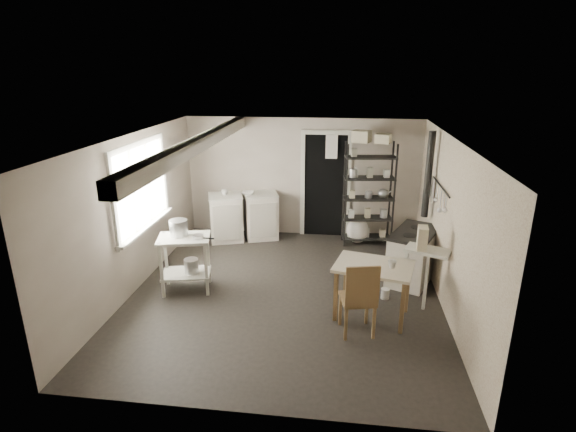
# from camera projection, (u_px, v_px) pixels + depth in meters

# --- Properties ---
(floor) EXTENTS (5.00, 5.00, 0.00)m
(floor) POSITION_uv_depth(u_px,v_px,m) (285.00, 292.00, 6.73)
(floor) COLOR black
(floor) RESTS_ON ground
(ceiling) EXTENTS (5.00, 5.00, 0.00)m
(ceiling) POSITION_uv_depth(u_px,v_px,m) (285.00, 138.00, 5.99)
(ceiling) COLOR silver
(ceiling) RESTS_ON wall_back
(wall_back) EXTENTS (4.50, 0.02, 2.30)m
(wall_back) POSITION_uv_depth(u_px,v_px,m) (302.00, 178.00, 8.71)
(wall_back) COLOR #B2A698
(wall_back) RESTS_ON ground
(wall_front) EXTENTS (4.50, 0.02, 2.30)m
(wall_front) POSITION_uv_depth(u_px,v_px,m) (249.00, 310.00, 4.01)
(wall_front) COLOR #B2A698
(wall_front) RESTS_ON ground
(wall_left) EXTENTS (0.02, 5.00, 2.30)m
(wall_left) POSITION_uv_depth(u_px,v_px,m) (135.00, 213.00, 6.63)
(wall_left) COLOR #B2A698
(wall_left) RESTS_ON ground
(wall_right) EXTENTS (0.02, 5.00, 2.30)m
(wall_right) POSITION_uv_depth(u_px,v_px,m) (449.00, 226.00, 6.09)
(wall_right) COLOR #B2A698
(wall_right) RESTS_ON ground
(window) EXTENTS (0.12, 1.76, 1.28)m
(window) POSITION_uv_depth(u_px,v_px,m) (140.00, 187.00, 6.70)
(window) COLOR beige
(window) RESTS_ON wall_left
(doorway) EXTENTS (0.96, 0.10, 2.08)m
(doorway) POSITION_uv_depth(u_px,v_px,m) (325.00, 186.00, 8.68)
(doorway) COLOR beige
(doorway) RESTS_ON ground
(ceiling_beam) EXTENTS (0.18, 5.00, 0.18)m
(ceiling_beam) POSITION_uv_depth(u_px,v_px,m) (199.00, 144.00, 6.17)
(ceiling_beam) COLOR beige
(ceiling_beam) RESTS_ON ceiling
(wallpaper_panel) EXTENTS (0.01, 5.00, 2.30)m
(wallpaper_panel) POSITION_uv_depth(u_px,v_px,m) (449.00, 226.00, 6.09)
(wallpaper_panel) COLOR beige
(wallpaper_panel) RESTS_ON wall_right
(utensil_rail) EXTENTS (0.06, 1.20, 0.44)m
(utensil_rail) POSITION_uv_depth(u_px,v_px,m) (440.00, 186.00, 6.53)
(utensil_rail) COLOR silver
(utensil_rail) RESTS_ON wall_right
(prep_table) EXTENTS (0.84, 0.68, 0.85)m
(prep_table) POSITION_uv_depth(u_px,v_px,m) (186.00, 265.00, 6.68)
(prep_table) COLOR beige
(prep_table) RESTS_ON ground
(stockpot) EXTENTS (0.33, 0.33, 0.29)m
(stockpot) POSITION_uv_depth(u_px,v_px,m) (179.00, 229.00, 6.57)
(stockpot) COLOR silver
(stockpot) RESTS_ON prep_table
(saucepan) EXTENTS (0.21, 0.21, 0.09)m
(saucepan) POSITION_uv_depth(u_px,v_px,m) (198.00, 238.00, 6.50)
(saucepan) COLOR silver
(saucepan) RESTS_ON prep_table
(bucket) EXTENTS (0.27, 0.27, 0.23)m
(bucket) POSITION_uv_depth(u_px,v_px,m) (191.00, 266.00, 6.67)
(bucket) COLOR silver
(bucket) RESTS_ON prep_table
(base_cabinets) EXTENTS (1.48, 0.97, 0.90)m
(base_cabinets) POSITION_uv_depth(u_px,v_px,m) (244.00, 216.00, 8.68)
(base_cabinets) COLOR beige
(base_cabinets) RESTS_ON ground
(mixing_bowl) EXTENTS (0.33, 0.33, 0.08)m
(mixing_bowl) POSITION_uv_depth(u_px,v_px,m) (248.00, 191.00, 8.49)
(mixing_bowl) COLOR silver
(mixing_bowl) RESTS_ON base_cabinets
(counter_cup) EXTENTS (0.16, 0.16, 0.10)m
(counter_cup) POSITION_uv_depth(u_px,v_px,m) (224.00, 191.00, 8.46)
(counter_cup) COLOR silver
(counter_cup) RESTS_ON base_cabinets
(shelf_rack) EXTENTS (0.95, 0.47, 1.92)m
(shelf_rack) POSITION_uv_depth(u_px,v_px,m) (369.00, 195.00, 8.27)
(shelf_rack) COLOR black
(shelf_rack) RESTS_ON ground
(shelf_jar) EXTENTS (0.12, 0.12, 0.20)m
(shelf_jar) POSITION_uv_depth(u_px,v_px,m) (355.00, 173.00, 8.15)
(shelf_jar) COLOR silver
(shelf_jar) RESTS_ON shelf_rack
(storage_box_a) EXTENTS (0.37, 0.35, 0.21)m
(storage_box_a) POSITION_uv_depth(u_px,v_px,m) (362.00, 137.00, 7.97)
(storage_box_a) COLOR beige
(storage_box_a) RESTS_ON shelf_rack
(storage_box_b) EXTENTS (0.31, 0.30, 0.16)m
(storage_box_b) POSITION_uv_depth(u_px,v_px,m) (383.00, 139.00, 7.87)
(storage_box_b) COLOR beige
(storage_box_b) RESTS_ON shelf_rack
(stove) EXTENTS (0.93, 1.17, 0.81)m
(stove) POSITION_uv_depth(u_px,v_px,m) (413.00, 253.00, 6.99)
(stove) COLOR beige
(stove) RESTS_ON ground
(stovepipe) EXTENTS (0.13, 0.13, 1.42)m
(stovepipe) POSITION_uv_depth(u_px,v_px,m) (428.00, 175.00, 7.04)
(stovepipe) COLOR black
(stovepipe) RESTS_ON stove
(side_ledge) EXTENTS (0.66, 0.52, 0.90)m
(side_ledge) POSITION_uv_depth(u_px,v_px,m) (424.00, 281.00, 6.13)
(side_ledge) COLOR beige
(side_ledge) RESTS_ON ground
(oats_box) EXTENTS (0.14, 0.22, 0.31)m
(oats_box) POSITION_uv_depth(u_px,v_px,m) (422.00, 241.00, 5.95)
(oats_box) COLOR beige
(oats_box) RESTS_ON side_ledge
(work_table) EXTENTS (1.13, 0.90, 0.75)m
(work_table) POSITION_uv_depth(u_px,v_px,m) (372.00, 291.00, 5.96)
(work_table) COLOR beige
(work_table) RESTS_ON ground
(table_cup) EXTENTS (0.13, 0.13, 0.10)m
(table_cup) POSITION_uv_depth(u_px,v_px,m) (392.00, 264.00, 5.74)
(table_cup) COLOR silver
(table_cup) RESTS_ON work_table
(chair) EXTENTS (0.49, 0.51, 0.99)m
(chair) POSITION_uv_depth(u_px,v_px,m) (358.00, 297.00, 5.57)
(chair) COLOR brown
(chair) RESTS_ON ground
(flour_sack) EXTENTS (0.50, 0.46, 0.50)m
(flour_sack) POSITION_uv_depth(u_px,v_px,m) (358.00, 231.00, 8.52)
(flour_sack) COLOR white
(flour_sack) RESTS_ON ground
(floor_crock) EXTENTS (0.16, 0.16, 0.15)m
(floor_crock) POSITION_uv_depth(u_px,v_px,m) (385.00, 294.00, 6.51)
(floor_crock) COLOR silver
(floor_crock) RESTS_ON ground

